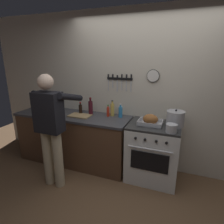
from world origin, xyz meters
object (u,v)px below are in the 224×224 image
object	(u,v)px
stock_pot	(175,119)
saucepan	(171,128)
bottle_hot_sauce	(108,112)
stove	(153,152)
roasting_pan	(150,120)
bottle_dish_soap	(120,112)
bottle_cooking_oil	(112,109)
cutting_board	(80,116)
bottle_soy_sauce	(81,109)
person_cook	(51,125)
bottle_wine_red	(91,108)

from	to	relation	value
stock_pot	saucepan	distance (m)	0.27
stock_pot	bottle_hot_sauce	bearing A→B (deg)	175.51
stove	roasting_pan	bearing A→B (deg)	-153.40
bottle_dish_soap	bottle_cooking_oil	bearing A→B (deg)	170.53
roasting_pan	cutting_board	world-z (taller)	roasting_pan
stove	bottle_cooking_oil	distance (m)	0.95
roasting_pan	cutting_board	xyz separation A→B (m)	(-1.19, -0.00, -0.06)
bottle_soy_sauce	saucepan	bearing A→B (deg)	-10.91
saucepan	bottle_cooking_oil	xyz separation A→B (m)	(-0.99, 0.40, 0.06)
person_cook	bottle_cooking_oil	world-z (taller)	person_cook
stove	saucepan	xyz separation A→B (m)	(0.25, -0.22, 0.51)
stock_pot	cutting_board	world-z (taller)	stock_pot
bottle_hot_sauce	saucepan	bearing A→B (deg)	-18.26
bottle_wine_red	bottle_dish_soap	bearing A→B (deg)	5.46
person_cook	bottle_wine_red	bearing A→B (deg)	-12.71
stock_pot	bottle_hot_sauce	size ratio (longest dim) A/B	1.30
stock_pot	cutting_board	distance (m)	1.54
bottle_soy_sauce	bottle_wine_red	bearing A→B (deg)	6.69
stove	person_cook	bearing A→B (deg)	-153.65
person_cook	saucepan	distance (m)	1.66
person_cook	bottle_wine_red	distance (m)	0.81
bottle_dish_soap	bottle_soy_sauce	distance (m)	0.72
bottle_cooking_oil	stock_pot	bearing A→B (deg)	-7.51
saucepan	cutting_board	xyz separation A→B (m)	(-1.50, 0.18, -0.05)
stock_pot	bottle_cooking_oil	size ratio (longest dim) A/B	0.96
stock_pot	cutting_board	bearing A→B (deg)	-177.00
roasting_pan	stock_pot	xyz separation A→B (m)	(0.34, 0.08, 0.04)
bottle_dish_soap	bottle_wine_red	distance (m)	0.53
bottle_cooking_oil	bottle_wine_red	bearing A→B (deg)	-168.42
person_cook	bottle_cooking_oil	xyz separation A→B (m)	(0.61, 0.85, 0.06)
stock_pot	bottle_soy_sauce	distance (m)	1.58
person_cook	saucepan	xyz separation A→B (m)	(1.60, 0.45, 0.01)
stove	cutting_board	bearing A→B (deg)	-178.39
person_cook	stock_pot	size ratio (longest dim) A/B	6.44
bottle_hot_sauce	bottle_soy_sauce	xyz separation A→B (m)	(-0.50, -0.05, 0.01)
person_cook	cutting_board	distance (m)	0.64
person_cook	bottle_dish_soap	xyz separation A→B (m)	(0.76, 0.82, 0.04)
saucepan	bottle_cooking_oil	distance (m)	1.07
roasting_pan	bottle_cooking_oil	size ratio (longest dim) A/B	1.31
stock_pot	saucepan	bearing A→B (deg)	-96.51
stock_pot	bottle_cooking_oil	xyz separation A→B (m)	(-1.02, 0.13, -0.00)
stock_pot	cutting_board	xyz separation A→B (m)	(-1.53, -0.08, -0.10)
bottle_soy_sauce	stove	bearing A→B (deg)	-3.61
person_cook	bottle_wine_red	size ratio (longest dim) A/B	5.47
roasting_pan	bottle_hot_sauce	bearing A→B (deg)	167.65
roasting_pan	bottle_dish_soap	world-z (taller)	bottle_dish_soap
bottle_hot_sauce	bottle_cooking_oil	size ratio (longest dim) A/B	0.74
saucepan	stove	bearing A→B (deg)	139.12
roasting_pan	saucepan	world-z (taller)	roasting_pan
roasting_pan	bottle_cooking_oil	distance (m)	0.71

